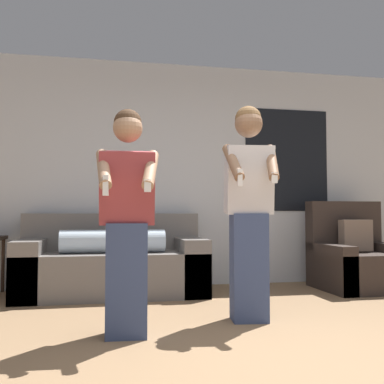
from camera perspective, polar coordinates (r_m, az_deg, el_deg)
ground_plane at (r=2.67m, az=11.15°, el=-21.40°), size 14.00×14.00×0.00m
wall_back at (r=5.51m, az=-0.93°, el=2.33°), size 6.96×0.07×2.70m
couch at (r=4.94m, az=-10.05°, el=-9.07°), size 1.95×0.90×0.86m
armchair at (r=5.55m, az=20.15°, el=-8.19°), size 0.90×0.87×1.01m
person_left at (r=3.19m, az=-8.24°, el=-3.50°), size 0.45×0.50×1.60m
person_right at (r=3.66m, az=7.24°, el=-2.00°), size 0.44×0.51×1.74m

